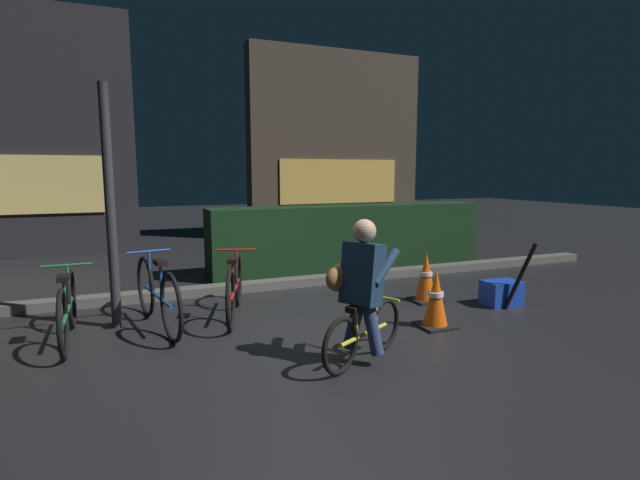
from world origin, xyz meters
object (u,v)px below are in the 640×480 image
at_px(parked_bike_center_left, 157,295).
at_px(blue_crate, 501,293).
at_px(parked_bike_left_mid, 67,309).
at_px(closed_umbrella, 520,276).
at_px(street_post, 110,209).
at_px(traffic_cone_far, 426,278).
at_px(parked_bike_center_right, 235,288).
at_px(traffic_cone_near, 436,299).
at_px(cyclist, 361,291).

distance_m(parked_bike_center_left, blue_crate, 4.06).
bearing_deg(parked_bike_left_mid, closed_umbrella, -100.33).
bearing_deg(street_post, blue_crate, -11.55).
xyz_separation_m(traffic_cone_far, closed_umbrella, (0.81, -0.75, 0.10)).
bearing_deg(parked_bike_center_right, blue_crate, -86.16).
height_order(traffic_cone_near, cyclist, cyclist).
distance_m(street_post, parked_bike_center_left, 1.01).
height_order(traffic_cone_far, cyclist, cyclist).
bearing_deg(closed_umbrella, traffic_cone_far, 171.71).
distance_m(parked_bike_center_left, closed_umbrella, 4.15).
relative_size(street_post, traffic_cone_far, 4.03).
xyz_separation_m(traffic_cone_near, blue_crate, (1.28, 0.40, -0.15)).
bearing_deg(parked_bike_left_mid, blue_crate, -97.51).
relative_size(parked_bike_center_left, closed_umbrella, 2.00).
bearing_deg(parked_bike_center_left, street_post, 54.23).
relative_size(parked_bike_left_mid, traffic_cone_far, 2.50).
relative_size(traffic_cone_far, closed_umbrella, 0.74).
relative_size(parked_bike_center_left, parked_bike_center_right, 1.10).
height_order(traffic_cone_near, blue_crate, traffic_cone_near).
distance_m(parked_bike_center_right, traffic_cone_near, 2.22).
bearing_deg(cyclist, parked_bike_center_right, 83.23).
distance_m(parked_bike_left_mid, parked_bike_center_left, 0.84).
bearing_deg(cyclist, traffic_cone_near, -5.11).
xyz_separation_m(street_post, parked_bike_center_left, (0.41, -0.19, -0.90)).
bearing_deg(parked_bike_left_mid, parked_bike_center_right, -84.34).
bearing_deg(parked_bike_center_right, parked_bike_center_left, 112.50).
relative_size(parked_bike_center_left, traffic_cone_far, 2.72).
bearing_deg(parked_bike_center_right, traffic_cone_near, -104.37).
bearing_deg(closed_umbrella, parked_bike_left_mid, -155.45).
bearing_deg(parked_bike_center_right, street_post, 101.94).
height_order(parked_bike_center_left, closed_umbrella, closed_umbrella).
xyz_separation_m(parked_bike_left_mid, parked_bike_center_right, (1.67, 0.18, 0.01)).
bearing_deg(traffic_cone_far, closed_umbrella, -42.72).
bearing_deg(parked_bike_left_mid, street_post, -55.10).
bearing_deg(blue_crate, parked_bike_center_right, 166.21).
xyz_separation_m(traffic_cone_near, traffic_cone_far, (0.51, 0.90, 0.00)).
height_order(street_post, cyclist, street_post).
bearing_deg(parked_bike_left_mid, cyclist, -123.14).
height_order(parked_bike_center_left, blue_crate, parked_bike_center_left).
height_order(parked_bike_center_left, cyclist, cyclist).
height_order(blue_crate, closed_umbrella, closed_umbrella).
relative_size(street_post, traffic_cone_near, 4.03).
xyz_separation_m(parked_bike_center_left, traffic_cone_far, (3.22, -0.21, -0.06)).
distance_m(parked_bike_center_left, traffic_cone_near, 2.93).
bearing_deg(closed_umbrella, parked_bike_center_left, -158.89).
bearing_deg(traffic_cone_far, street_post, 173.68).
height_order(parked_bike_center_right, blue_crate, parked_bike_center_right).
height_order(traffic_cone_far, closed_umbrella, closed_umbrella).
bearing_deg(blue_crate, traffic_cone_far, 147.23).
bearing_deg(closed_umbrella, street_post, -160.09).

